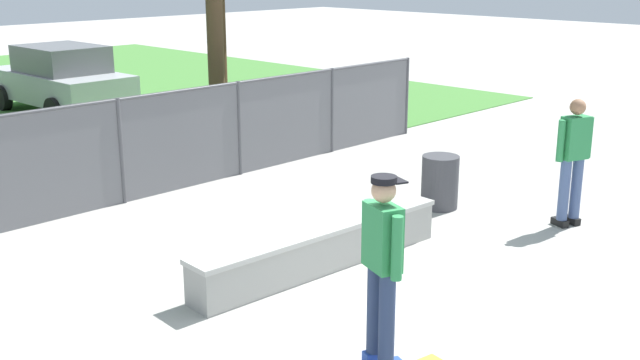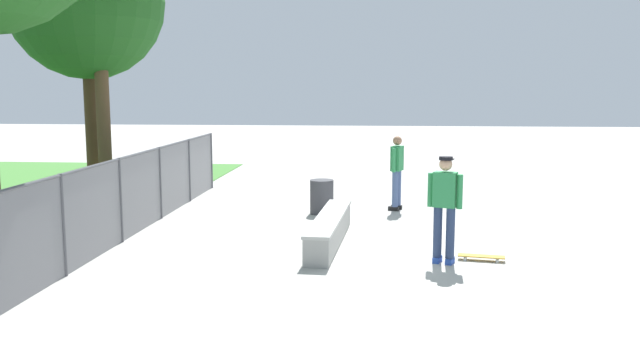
% 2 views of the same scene
% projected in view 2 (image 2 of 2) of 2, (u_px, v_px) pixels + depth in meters
% --- Properties ---
extents(ground_plane, '(80.00, 80.00, 0.00)m').
position_uv_depth(ground_plane, '(388.00, 248.00, 12.32)').
color(ground_plane, '#ADAAA3').
extents(concrete_ledge, '(3.70, 0.69, 0.54)m').
position_uv_depth(concrete_ledge, '(330.00, 229.00, 12.64)').
color(concrete_ledge, '#999993').
rests_on(concrete_ledge, ground).
extents(skateboarder, '(0.38, 0.57, 1.84)m').
position_uv_depth(skateboarder, '(445.00, 204.00, 11.07)').
color(skateboarder, '#2647A5').
rests_on(skateboarder, ground).
extents(skateboard, '(0.33, 0.82, 0.09)m').
position_uv_depth(skateboard, '(481.00, 256.00, 11.38)').
color(skateboard, gold).
rests_on(skateboard, ground).
extents(chainlink_fence, '(14.09, 0.07, 1.65)m').
position_uv_depth(chainlink_fence, '(120.00, 196.00, 12.64)').
color(chainlink_fence, '#4C4C51').
rests_on(chainlink_fence, ground).
extents(tree_mid, '(3.75, 3.75, 6.93)m').
position_uv_depth(tree_mid, '(86.00, 2.00, 15.79)').
color(tree_mid, '#513823').
rests_on(tree_mid, ground).
extents(bystander, '(0.57, 0.38, 1.82)m').
position_uv_depth(bystander, '(397.00, 169.00, 15.97)').
color(bystander, black).
rests_on(bystander, ground).
extents(trash_bin, '(0.56, 0.56, 0.81)m').
position_uv_depth(trash_bin, '(322.00, 197.00, 15.60)').
color(trash_bin, '#3F3F44').
rests_on(trash_bin, ground).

